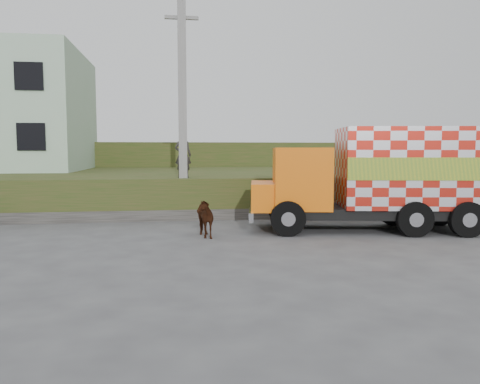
{
  "coord_description": "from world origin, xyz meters",
  "views": [
    {
      "loc": [
        -1.26,
        -12.58,
        2.5
      ],
      "look_at": [
        0.58,
        0.82,
        1.3
      ],
      "focal_mm": 35.0,
      "sensor_mm": 36.0,
      "label": 1
    }
  ],
  "objects": [
    {
      "name": "cargo_truck",
      "position": [
        5.01,
        1.24,
        1.65
      ],
      "size": [
        7.45,
        3.5,
        3.2
      ],
      "rotation": [
        0.0,
        0.0,
        -0.17
      ],
      "color": "black",
      "rests_on": "ground"
    },
    {
      "name": "pedestrian",
      "position": [
        -1.0,
        4.83,
        2.34
      ],
      "size": [
        0.69,
        0.54,
        1.67
      ],
      "primitive_type": "imported",
      "rotation": [
        0.0,
        0.0,
        2.9
      ],
      "color": "#2D2B28",
      "rests_on": "embankment"
    },
    {
      "name": "ground",
      "position": [
        0.0,
        0.0,
        0.0
      ],
      "size": [
        120.0,
        120.0,
        0.0
      ],
      "primitive_type": "plane",
      "color": "#474749",
      "rests_on": "ground"
    },
    {
      "name": "utility_pole",
      "position": [
        -1.0,
        4.6,
        4.08
      ],
      "size": [
        1.2,
        0.3,
        8.0
      ],
      "color": "gray",
      "rests_on": "ground"
    },
    {
      "name": "embankment_far",
      "position": [
        0.0,
        22.0,
        1.5
      ],
      "size": [
        40.0,
        12.0,
        3.0
      ],
      "primitive_type": "cube",
      "color": "#2B4617",
      "rests_on": "ground"
    },
    {
      "name": "retaining_strip",
      "position": [
        -2.0,
        4.2,
        0.2
      ],
      "size": [
        16.0,
        0.5,
        0.4
      ],
      "primitive_type": "cube",
      "color": "#595651",
      "rests_on": "ground"
    },
    {
      "name": "embankment",
      "position": [
        0.0,
        10.0,
        0.75
      ],
      "size": [
        40.0,
        12.0,
        1.5
      ],
      "primitive_type": "cube",
      "color": "#2B4617",
      "rests_on": "ground"
    },
    {
      "name": "cow",
      "position": [
        -0.53,
        0.9,
        0.56
      ],
      "size": [
        0.85,
        1.42,
        1.12
      ],
      "primitive_type": "imported",
      "rotation": [
        0.0,
        0.0,
        0.2
      ],
      "color": "black",
      "rests_on": "ground"
    }
  ]
}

